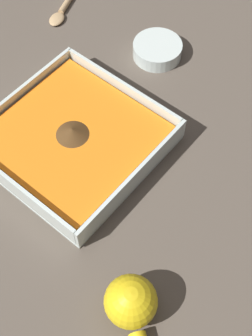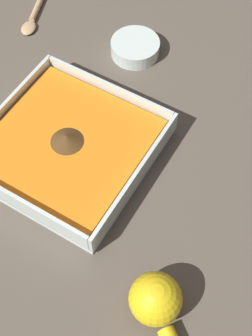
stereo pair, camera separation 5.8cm
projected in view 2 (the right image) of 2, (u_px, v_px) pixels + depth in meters
ground_plane at (66, 158)px, 0.76m from camera, size 4.00×4.00×0.00m
square_dish at (69, 147)px, 0.75m from camera, size 0.26×0.26×0.05m
spice_bowl at (135, 48)px, 0.88m from camera, size 0.09×0.09×0.03m
lemon_squeezer at (160, 311)px, 0.60m from camera, size 0.14×0.17×0.07m
wooden_spoon at (40, 1)px, 0.96m from camera, size 0.22×0.10×0.01m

